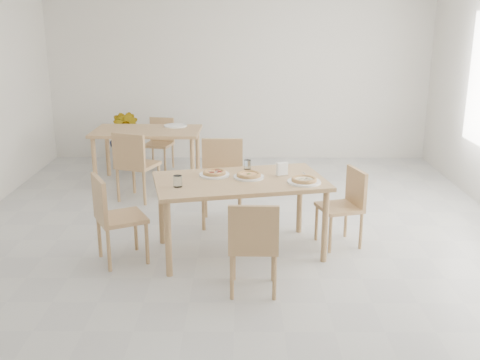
{
  "coord_description": "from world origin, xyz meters",
  "views": [
    {
      "loc": [
        0.07,
        -5.42,
        2.28
      ],
      "look_at": [
        0.04,
        -0.29,
        0.74
      ],
      "focal_mm": 42.0,
      "sensor_mm": 36.0,
      "label": 1
    }
  ],
  "objects_px": {
    "main_table": "(240,187)",
    "plate_margherita": "(249,177)",
    "chair_back_s": "(134,161)",
    "tumbler_a": "(247,165)",
    "pizza_mushroom": "(304,180)",
    "chair_south": "(253,241)",
    "chair_north": "(222,175)",
    "tumbler_b": "(178,181)",
    "plate_pepperoni": "(214,175)",
    "chair_east": "(346,201)",
    "napkin_holder": "(282,170)",
    "chair_back_n": "(160,140)",
    "potted_plant": "(124,138)",
    "chair_west": "(113,213)",
    "second_table": "(147,136)",
    "pizza_margherita": "(249,175)",
    "plate_mushroom": "(304,182)",
    "pizza_pepperoni": "(214,172)",
    "plate_empty": "(176,126)"
  },
  "relations": [
    {
      "from": "tumbler_a",
      "to": "chair_back_s",
      "type": "xyz_separation_m",
      "value": [
        -1.39,
        1.2,
        -0.28
      ]
    },
    {
      "from": "plate_margherita",
      "to": "pizza_margherita",
      "type": "bearing_deg",
      "value": 135.0
    },
    {
      "from": "pizza_mushroom",
      "to": "tumbler_a",
      "type": "bearing_deg",
      "value": 137.89
    },
    {
      "from": "tumbler_b",
      "to": "napkin_holder",
      "type": "distance_m",
      "value": 1.04
    },
    {
      "from": "pizza_pepperoni",
      "to": "plate_empty",
      "type": "bearing_deg",
      "value": 105.06
    },
    {
      "from": "chair_east",
      "to": "second_table",
      "type": "distance_m",
      "value": 3.2
    },
    {
      "from": "main_table",
      "to": "pizza_margherita",
      "type": "xyz_separation_m",
      "value": [
        0.08,
        0.05,
        0.11
      ]
    },
    {
      "from": "chair_east",
      "to": "second_table",
      "type": "height_order",
      "value": "chair_east"
    },
    {
      "from": "chair_east",
      "to": "potted_plant",
      "type": "bearing_deg",
      "value": -153.98
    },
    {
      "from": "chair_north",
      "to": "second_table",
      "type": "height_order",
      "value": "chair_north"
    },
    {
      "from": "chair_south",
      "to": "second_table",
      "type": "relative_size",
      "value": 0.56
    },
    {
      "from": "pizza_margherita",
      "to": "tumbler_a",
      "type": "height_order",
      "value": "tumbler_a"
    },
    {
      "from": "chair_south",
      "to": "plate_pepperoni",
      "type": "distance_m",
      "value": 1.1
    },
    {
      "from": "chair_south",
      "to": "pizza_pepperoni",
      "type": "bearing_deg",
      "value": -68.4
    },
    {
      "from": "plate_mushroom",
      "to": "chair_back_s",
      "type": "distance_m",
      "value": 2.56
    },
    {
      "from": "chair_north",
      "to": "tumbler_b",
      "type": "xyz_separation_m",
      "value": [
        -0.36,
        -1.12,
        0.26
      ]
    },
    {
      "from": "chair_east",
      "to": "chair_back_s",
      "type": "distance_m",
      "value": 2.75
    },
    {
      "from": "chair_west",
      "to": "potted_plant",
      "type": "bearing_deg",
      "value": -17.35
    },
    {
      "from": "chair_north",
      "to": "pizza_pepperoni",
      "type": "height_order",
      "value": "chair_north"
    },
    {
      "from": "pizza_mushroom",
      "to": "chair_south",
      "type": "bearing_deg",
      "value": -122.53
    },
    {
      "from": "main_table",
      "to": "pizza_pepperoni",
      "type": "bearing_deg",
      "value": 140.93
    },
    {
      "from": "chair_back_s",
      "to": "tumbler_a",
      "type": "bearing_deg",
      "value": 159.77
    },
    {
      "from": "napkin_holder",
      "to": "chair_back_n",
      "type": "bearing_deg",
      "value": 92.34
    },
    {
      "from": "tumbler_b",
      "to": "plate_mushroom",
      "type": "bearing_deg",
      "value": 6.57
    },
    {
      "from": "chair_north",
      "to": "chair_west",
      "type": "height_order",
      "value": "chair_north"
    },
    {
      "from": "chair_west",
      "to": "chair_south",
      "type": "bearing_deg",
      "value": -143.02
    },
    {
      "from": "pizza_pepperoni",
      "to": "potted_plant",
      "type": "bearing_deg",
      "value": 115.82
    },
    {
      "from": "plate_margherita",
      "to": "pizza_pepperoni",
      "type": "distance_m",
      "value": 0.34
    },
    {
      "from": "chair_back_n",
      "to": "plate_mushroom",
      "type": "bearing_deg",
      "value": -46.73
    },
    {
      "from": "chair_west",
      "to": "potted_plant",
      "type": "distance_m",
      "value": 3.64
    },
    {
      "from": "chair_west",
      "to": "pizza_margherita",
      "type": "xyz_separation_m",
      "value": [
        1.27,
        0.29,
        0.29
      ]
    },
    {
      "from": "chair_east",
      "to": "chair_back_s",
      "type": "xyz_separation_m",
      "value": [
        -2.39,
        1.35,
        0.06
      ]
    },
    {
      "from": "plate_margherita",
      "to": "plate_mushroom",
      "type": "height_order",
      "value": "same"
    },
    {
      "from": "chair_north",
      "to": "plate_margherita",
      "type": "height_order",
      "value": "chair_north"
    },
    {
      "from": "chair_west",
      "to": "pizza_mushroom",
      "type": "xyz_separation_m",
      "value": [
        1.78,
        0.13,
        0.29
      ]
    },
    {
      "from": "tumbler_a",
      "to": "potted_plant",
      "type": "relative_size",
      "value": 0.11
    },
    {
      "from": "chair_west",
      "to": "chair_back_n",
      "type": "relative_size",
      "value": 1.11
    },
    {
      "from": "main_table",
      "to": "plate_pepperoni",
      "type": "distance_m",
      "value": 0.29
    },
    {
      "from": "pizza_margherita",
      "to": "potted_plant",
      "type": "relative_size",
      "value": 0.28
    },
    {
      "from": "pizza_mushroom",
      "to": "chair_north",
      "type": "bearing_deg",
      "value": 129.35
    },
    {
      "from": "chair_north",
      "to": "second_table",
      "type": "xyz_separation_m",
      "value": [
        -1.08,
        1.49,
        0.12
      ]
    },
    {
      "from": "napkin_holder",
      "to": "chair_south",
      "type": "bearing_deg",
      "value": -132.76
    },
    {
      "from": "pizza_pepperoni",
      "to": "chair_back_s",
      "type": "relative_size",
      "value": 0.3
    },
    {
      "from": "chair_east",
      "to": "second_table",
      "type": "bearing_deg",
      "value": -149.03
    },
    {
      "from": "pizza_margherita",
      "to": "napkin_holder",
      "type": "height_order",
      "value": "napkin_holder"
    },
    {
      "from": "plate_margherita",
      "to": "napkin_holder",
      "type": "bearing_deg",
      "value": 11.71
    },
    {
      "from": "main_table",
      "to": "plate_margherita",
      "type": "relative_size",
      "value": 5.99
    },
    {
      "from": "chair_south",
      "to": "chair_west",
      "type": "distance_m",
      "value": 1.44
    },
    {
      "from": "second_table",
      "to": "potted_plant",
      "type": "distance_m",
      "value": 1.13
    },
    {
      "from": "plate_pepperoni",
      "to": "pizza_margherita",
      "type": "bearing_deg",
      "value": -12.47
    }
  ]
}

